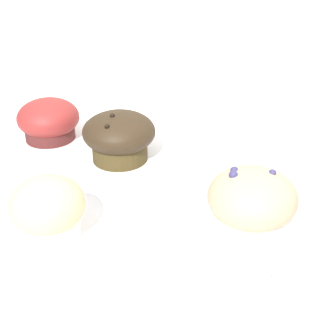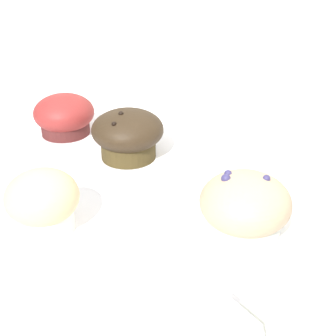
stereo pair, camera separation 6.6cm
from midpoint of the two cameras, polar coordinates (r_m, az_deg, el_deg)
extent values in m
cube|color=beige|center=(1.15, 12.09, 10.04)|extent=(3.20, 0.10, 1.80)
cylinder|color=#4B1E1C|center=(0.88, -16.35, 4.65)|extent=(0.09, 0.09, 0.04)
ellipsoid|color=maroon|center=(0.87, -16.53, 5.88)|extent=(0.11, 0.11, 0.07)
cylinder|color=white|center=(0.61, -17.28, -6.28)|extent=(0.07, 0.07, 0.05)
ellipsoid|color=#E1BC83|center=(0.60, -17.62, -4.34)|extent=(0.09, 0.09, 0.07)
cylinder|color=#3E3118|center=(0.77, -8.34, 2.67)|extent=(0.09, 0.09, 0.05)
ellipsoid|color=#2F2214|center=(0.76, -8.47, 4.34)|extent=(0.12, 0.12, 0.06)
sphere|color=black|center=(0.74, -9.32, 6.22)|extent=(0.01, 0.01, 0.01)
sphere|color=black|center=(0.72, -10.03, 4.92)|extent=(0.01, 0.01, 0.01)
cylinder|color=silver|center=(0.60, 6.96, -5.68)|extent=(0.09, 0.09, 0.05)
ellipsoid|color=tan|center=(0.59, 7.10, -3.67)|extent=(0.11, 0.11, 0.07)
sphere|color=navy|center=(0.58, 4.87, -0.36)|extent=(0.01, 0.01, 0.01)
sphere|color=navy|center=(0.57, 4.68, -1.01)|extent=(0.01, 0.01, 0.01)
sphere|color=navy|center=(0.58, 9.47, -0.68)|extent=(0.01, 0.01, 0.01)
cube|color=white|center=(0.47, 10.55, -16.47)|extent=(0.05, 0.04, 0.06)
cube|color=silver|center=(0.46, 8.96, -17.77)|extent=(0.05, 0.04, 0.06)
camera|label=1|loc=(0.03, -92.86, -1.58)|focal=50.00mm
camera|label=2|loc=(0.03, 87.14, 1.58)|focal=50.00mm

